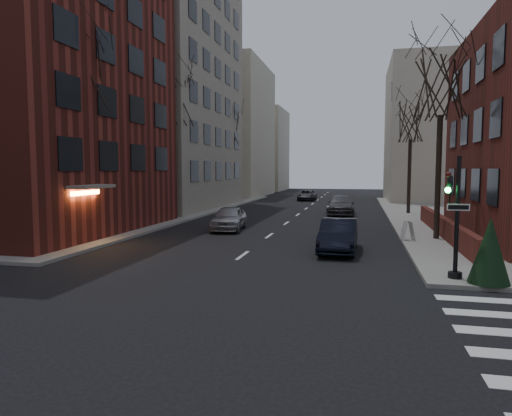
{
  "coord_description": "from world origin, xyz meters",
  "views": [
    {
      "loc": [
        4.88,
        -6.84,
        3.73
      ],
      "look_at": [
        0.41,
        12.84,
        2.0
      ],
      "focal_mm": 32.0,
      "sensor_mm": 36.0,
      "label": 1
    }
  ],
  "objects": [
    {
      "name": "sandwich_board",
      "position": [
        7.3,
        17.1,
        0.63
      ],
      "size": [
        0.55,
        0.68,
        0.97
      ],
      "primitive_type": "cube",
      "rotation": [
        0.0,
        0.0,
        0.22
      ],
      "color": "silver",
      "rests_on": "sidewalk_far_right"
    },
    {
      "name": "car_lane_silver",
      "position": [
        -2.87,
        19.82,
        0.74
      ],
      "size": [
        2.16,
        4.5,
        1.48
      ],
      "primitive_type": "imported",
      "rotation": [
        0.0,
        0.0,
        0.1
      ],
      "color": "#A5A4AA",
      "rests_on": "ground"
    },
    {
      "name": "building_left_brick",
      "position": [
        -15.5,
        16.5,
        9.0
      ],
      "size": [
        15.0,
        15.0,
        18.0
      ],
      "primitive_type": "cube",
      "color": "maroon",
      "rests_on": "ground"
    },
    {
      "name": "traffic_signal",
      "position": [
        7.94,
        8.99,
        1.91
      ],
      "size": [
        0.76,
        0.44,
        4.0
      ],
      "color": "black",
      "rests_on": "sidewalk_far_right"
    },
    {
      "name": "building_left_tan",
      "position": [
        -17.0,
        34.0,
        14.0
      ],
      "size": [
        18.0,
        18.0,
        28.0
      ],
      "primitive_type": "cube",
      "color": "gray",
      "rests_on": "ground"
    },
    {
      "name": "parked_sedan",
      "position": [
        4.0,
        13.82,
        0.74
      ],
      "size": [
        1.66,
        4.51,
        1.47
      ],
      "primitive_type": "imported",
      "rotation": [
        0.0,
        0.0,
        -0.02
      ],
      "color": "black",
      "rests_on": "ground"
    },
    {
      "name": "tree_right_a",
      "position": [
        8.8,
        18.0,
        8.03
      ],
      "size": [
        3.96,
        3.96,
        9.72
      ],
      "color": "#2D231C",
      "rests_on": "sidewalk_far_right"
    },
    {
      "name": "building_distant_la",
      "position": [
        -15.0,
        55.0,
        9.0
      ],
      "size": [
        14.0,
        16.0,
        18.0
      ],
      "primitive_type": "cube",
      "color": "#BCB49F",
      "rests_on": "ground"
    },
    {
      "name": "building_distant_lb",
      "position": [
        -13.0,
        72.0,
        7.0
      ],
      "size": [
        10.0,
        12.0,
        14.0
      ],
      "primitive_type": "cube",
      "color": "#BCB49F",
      "rests_on": "ground"
    },
    {
      "name": "low_wall_right",
      "position": [
        9.3,
        19.0,
        0.65
      ],
      "size": [
        0.35,
        16.0,
        1.0
      ],
      "primitive_type": "cube",
      "color": "maroon",
      "rests_on": "sidewalk_far_right"
    },
    {
      "name": "evergreen_shrub",
      "position": [
        8.89,
        8.5,
        1.19
      ],
      "size": [
        1.65,
        1.65,
        2.09
      ],
      "primitive_type": "cone",
      "rotation": [
        0.0,
        0.0,
        -0.42
      ],
      "color": "black",
      "rests_on": "sidewalk_far_right"
    },
    {
      "name": "tree_right_b",
      "position": [
        8.8,
        32.0,
        7.59
      ],
      "size": [
        3.74,
        3.74,
        9.18
      ],
      "color": "#2D231C",
      "rests_on": "sidewalk_far_right"
    },
    {
      "name": "ground",
      "position": [
        0.0,
        0.0,
        0.0
      ],
      "size": [
        160.0,
        160.0,
        0.0
      ],
      "primitive_type": "plane",
      "color": "black",
      "rests_on": "ground"
    },
    {
      "name": "car_lane_far",
      "position": [
        -1.18,
        47.21,
        0.62
      ],
      "size": [
        2.14,
        4.51,
        1.24
      ],
      "primitive_type": "imported",
      "rotation": [
        0.0,
        0.0,
        0.02
      ],
      "color": "#3B3B3F",
      "rests_on": "ground"
    },
    {
      "name": "tree_left_c",
      "position": [
        -8.8,
        40.0,
        8.03
      ],
      "size": [
        3.96,
        3.96,
        9.72
      ],
      "color": "#2D231C",
      "rests_on": "sidewalk_far_left"
    },
    {
      "name": "building_distant_ra",
      "position": [
        15.0,
        50.0,
        8.0
      ],
      "size": [
        14.0,
        14.0,
        16.0
      ],
      "primitive_type": "cube",
      "color": "#BCB49F",
      "rests_on": "ground"
    },
    {
      "name": "tree_left_a",
      "position": [
        -8.8,
        14.0,
        8.47
      ],
      "size": [
        4.18,
        4.18,
        10.26
      ],
      "color": "#2D231C",
      "rests_on": "sidewalk_far_left"
    },
    {
      "name": "car_lane_gray",
      "position": [
        3.42,
        31.24,
        0.77
      ],
      "size": [
        2.23,
        5.36,
        1.55
      ],
      "primitive_type": "imported",
      "rotation": [
        0.0,
        0.0,
        0.01
      ],
      "color": "#403F44",
      "rests_on": "ground"
    },
    {
      "name": "tree_left_b",
      "position": [
        -8.8,
        26.0,
        8.91
      ],
      "size": [
        4.4,
        4.4,
        10.8
      ],
      "color": "#2D231C",
      "rests_on": "sidewalk_far_left"
    },
    {
      "name": "streetlamp_far",
      "position": [
        -8.2,
        42.0,
        4.24
      ],
      "size": [
        0.36,
        0.36,
        6.28
      ],
      "color": "black",
      "rests_on": "sidewalk_far_left"
    },
    {
      "name": "streetlamp_near",
      "position": [
        -8.2,
        22.0,
        4.24
      ],
      "size": [
        0.36,
        0.36,
        6.28
      ],
      "color": "black",
      "rests_on": "sidewalk_far_left"
    }
  ]
}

